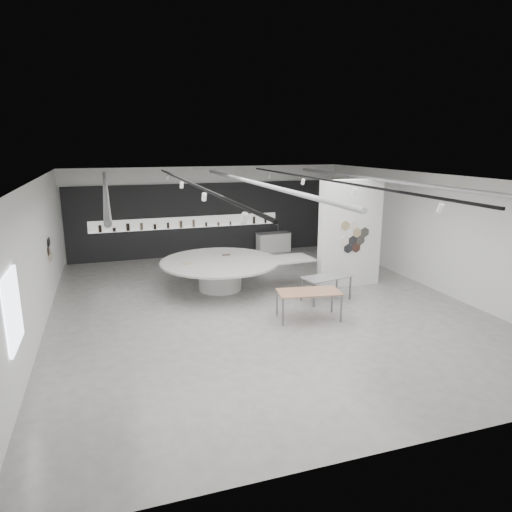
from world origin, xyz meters
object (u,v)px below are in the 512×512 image
object	(u,v)px
partition_column	(350,234)
display_island	(223,270)
sample_table_wood	(309,293)
sample_table_stone	(326,279)
kitchen_counter	(273,242)

from	to	relation	value
partition_column	display_island	bearing A→B (deg)	168.22
sample_table_wood	sample_table_stone	xyz separation A→B (m)	(1.18, 1.27, -0.05)
display_island	sample_table_wood	bearing A→B (deg)	-68.02
sample_table_stone	kitchen_counter	size ratio (longest dim) A/B	1.02
sample_table_wood	kitchen_counter	xyz separation A→B (m)	(1.90, 7.96, -0.31)
partition_column	kitchen_counter	size ratio (longest dim) A/B	2.32
display_island	sample_table_wood	xyz separation A→B (m)	(1.61, -3.32, 0.09)
partition_column	sample_table_wood	world-z (taller)	partition_column
partition_column	display_island	distance (m)	4.45
sample_table_stone	kitchen_counter	distance (m)	6.73
partition_column	sample_table_stone	distance (m)	2.15
sample_table_wood	sample_table_stone	size ratio (longest dim) A/B	1.15
partition_column	display_island	xyz separation A→B (m)	(-4.21, 0.88, -1.15)
display_island	sample_table_wood	world-z (taller)	display_island
partition_column	kitchen_counter	bearing A→B (deg)	97.17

